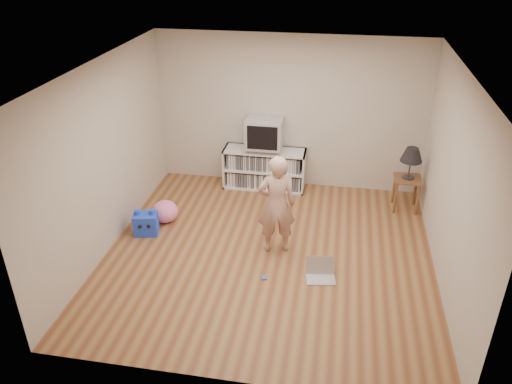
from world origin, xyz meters
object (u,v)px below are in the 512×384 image
at_px(dvd_deck, 265,148).
at_px(plush_blue, 146,223).
at_px(crt_tv, 265,132).
at_px(plush_pink, 165,211).
at_px(side_table, 407,186).
at_px(media_unit, 265,168).
at_px(table_lamp, 412,155).
at_px(laptop, 321,272).
at_px(person, 276,205).

bearing_deg(dvd_deck, plush_blue, -129.72).
height_order(crt_tv, plush_pink, crt_tv).
bearing_deg(dvd_deck, side_table, -8.93).
bearing_deg(media_unit, table_lamp, -9.30).
distance_m(media_unit, laptop, 2.69).
bearing_deg(table_lamp, dvd_deck, 171.07).
xyz_separation_m(media_unit, side_table, (2.35, -0.39, 0.07)).
bearing_deg(plush_pink, plush_blue, -113.56).
height_order(crt_tv, plush_blue, crt_tv).
xyz_separation_m(dvd_deck, side_table, (2.35, -0.37, -0.32)).
relative_size(table_lamp, laptop, 1.24).
height_order(dvd_deck, side_table, dvd_deck).
height_order(laptop, plush_blue, plush_blue).
bearing_deg(plush_blue, crt_tv, 38.44).
bearing_deg(crt_tv, plush_pink, -133.18).
height_order(plush_blue, plush_pink, plush_blue).
xyz_separation_m(person, plush_pink, (-1.79, 0.46, -0.55)).
relative_size(crt_tv, side_table, 1.09).
bearing_deg(plush_pink, dvd_deck, 46.89).
bearing_deg(plush_blue, side_table, 8.55).
bearing_deg(plush_blue, laptop, -24.87).
distance_m(dvd_deck, plush_blue, 2.40).
bearing_deg(laptop, person, 132.87).
distance_m(dvd_deck, table_lamp, 2.39).
xyz_separation_m(dvd_deck, plush_blue, (-1.49, -1.80, -0.57)).
height_order(table_lamp, plush_pink, table_lamp).
bearing_deg(media_unit, crt_tv, -90.00).
height_order(dvd_deck, plush_blue, dvd_deck).
bearing_deg(side_table, crt_tv, 171.15).
height_order(dvd_deck, laptop, dvd_deck).
xyz_separation_m(media_unit, crt_tv, (-0.00, -0.02, 0.67)).
height_order(person, plush_blue, person).
xyz_separation_m(dvd_deck, laptop, (1.13, -2.41, -0.66)).
relative_size(crt_tv, laptop, 1.44).
bearing_deg(dvd_deck, crt_tv, -90.00).
height_order(table_lamp, person, person).
bearing_deg(person, dvd_deck, -89.07).
bearing_deg(plush_pink, table_lamp, 15.88).
height_order(side_table, plush_pink, side_table).
relative_size(crt_tv, plush_pink, 1.49).
bearing_deg(crt_tv, dvd_deck, 90.00).
bearing_deg(media_unit, laptop, -64.93).
relative_size(side_table, laptop, 1.32).
height_order(laptop, plush_pink, plush_pink).
height_order(side_table, person, person).
relative_size(person, plush_blue, 3.65).
relative_size(media_unit, plush_pink, 3.49).
bearing_deg(person, plush_pink, -27.49).
xyz_separation_m(side_table, plush_blue, (-3.85, -1.43, -0.25)).
bearing_deg(table_lamp, laptop, -120.97).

